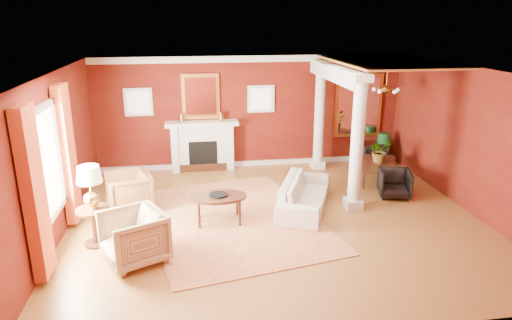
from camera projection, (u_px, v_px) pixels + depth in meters
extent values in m
plane|color=brown|center=(276.00, 219.00, 9.05)|extent=(8.00, 8.00, 0.00)
cube|color=#561C0C|center=(251.00, 112.00, 11.91)|extent=(8.00, 0.04, 2.90)
cube|color=#561C0C|center=(335.00, 232.00, 5.31)|extent=(8.00, 0.04, 2.90)
cube|color=#561C0C|center=(55.00, 159.00, 8.04)|extent=(0.04, 7.00, 2.90)
cube|color=#561C0C|center=(472.00, 141.00, 9.18)|extent=(0.04, 7.00, 2.90)
cube|color=white|center=(278.00, 72.00, 8.17)|extent=(8.00, 7.00, 0.04)
cube|color=silver|center=(203.00, 147.00, 11.82)|extent=(1.60, 0.34, 1.20)
cube|color=black|center=(203.00, 155.00, 11.70)|extent=(0.72, 0.03, 0.70)
cube|color=black|center=(204.00, 168.00, 11.81)|extent=(1.20, 0.05, 0.20)
cube|color=silver|center=(202.00, 123.00, 11.59)|extent=(1.85, 0.42, 0.10)
cube|color=silver|center=(175.00, 149.00, 11.69)|extent=(0.16, 0.40, 1.20)
cube|color=silver|center=(230.00, 146.00, 11.89)|extent=(0.16, 0.40, 1.20)
cube|color=gold|center=(201.00, 97.00, 11.55)|extent=(0.95, 0.06, 1.15)
cube|color=white|center=(201.00, 97.00, 11.52)|extent=(0.78, 0.02, 0.98)
cube|color=silver|center=(138.00, 102.00, 11.37)|extent=(0.70, 0.06, 0.70)
cube|color=white|center=(138.00, 102.00, 11.34)|extent=(0.54, 0.02, 0.54)
cube|color=silver|center=(261.00, 99.00, 11.81)|extent=(0.70, 0.06, 0.70)
cube|color=white|center=(261.00, 99.00, 11.78)|extent=(0.54, 0.02, 0.54)
cube|color=white|center=(45.00, 163.00, 7.45)|extent=(0.03, 1.30, 1.70)
cube|color=silver|center=(34.00, 178.00, 6.79)|extent=(0.08, 0.10, 1.90)
cube|color=silver|center=(58.00, 151.00, 8.11)|extent=(0.08, 0.10, 1.90)
cube|color=#BC4120|center=(34.00, 194.00, 6.56)|extent=(0.18, 0.55, 2.60)
cube|color=#BC4120|center=(67.00, 154.00, 8.45)|extent=(0.18, 0.55, 2.60)
cube|color=silver|center=(353.00, 204.00, 9.54)|extent=(0.34, 0.34, 0.20)
cylinder|color=silver|center=(357.00, 141.00, 9.13)|extent=(0.26, 0.26, 2.50)
cube|color=silver|center=(362.00, 78.00, 8.75)|extent=(0.36, 0.36, 0.16)
cube|color=silver|center=(317.00, 164.00, 12.09)|extent=(0.34, 0.34, 0.20)
cylinder|color=silver|center=(320.00, 114.00, 11.68)|extent=(0.26, 0.26, 2.50)
cube|color=silver|center=(322.00, 64.00, 11.29)|extent=(0.36, 0.36, 0.16)
cube|color=silver|center=(335.00, 73.00, 10.29)|extent=(0.30, 3.20, 0.32)
cube|color=#C67E3A|center=(387.00, 62.00, 10.23)|extent=(2.30, 3.40, 0.04)
cube|color=gold|center=(358.00, 106.00, 12.25)|extent=(1.30, 0.06, 1.70)
cube|color=white|center=(359.00, 106.00, 12.22)|extent=(1.10, 0.02, 1.50)
cylinder|color=#A67C34|center=(387.00, 75.00, 10.38)|extent=(0.02, 0.02, 0.65)
sphere|color=#A67C34|center=(386.00, 89.00, 10.48)|extent=(0.20, 0.20, 0.20)
sphere|color=white|center=(398.00, 90.00, 10.52)|extent=(0.09, 0.09, 0.09)
sphere|color=white|center=(385.00, 88.00, 10.75)|extent=(0.09, 0.09, 0.09)
sphere|color=white|center=(374.00, 89.00, 10.61)|extent=(0.09, 0.09, 0.09)
sphere|color=white|center=(380.00, 92.00, 10.30)|extent=(0.09, 0.09, 0.09)
sphere|color=white|center=(395.00, 92.00, 10.25)|extent=(0.09, 0.09, 0.09)
cube|color=silver|center=(251.00, 59.00, 11.46)|extent=(8.00, 0.08, 0.16)
cube|color=silver|center=(252.00, 163.00, 12.29)|extent=(8.00, 0.08, 0.12)
cube|color=maroon|center=(233.00, 219.00, 9.04)|extent=(3.95, 4.78, 0.02)
imported|color=beige|center=(305.00, 190.00, 9.44)|extent=(1.40, 2.22, 0.84)
imported|color=black|center=(129.00, 190.00, 9.34)|extent=(1.00, 1.04, 0.89)
imported|color=tan|center=(134.00, 235.00, 7.37)|extent=(1.17, 1.20, 0.94)
cylinder|color=black|center=(218.00, 197.00, 8.77)|extent=(1.10, 1.10, 0.05)
cylinder|color=black|center=(199.00, 217.00, 8.57)|extent=(0.05, 0.05, 0.50)
cylinder|color=black|center=(240.00, 214.00, 8.68)|extent=(0.05, 0.05, 0.50)
cylinder|color=black|center=(198.00, 206.00, 9.03)|extent=(0.05, 0.05, 0.50)
cylinder|color=black|center=(237.00, 204.00, 9.14)|extent=(0.05, 0.05, 0.50)
imported|color=black|center=(215.00, 188.00, 8.78)|extent=(0.18, 0.06, 0.25)
cylinder|color=black|center=(97.00, 243.00, 8.06)|extent=(0.43, 0.43, 0.04)
cylinder|color=black|center=(95.00, 227.00, 7.96)|extent=(0.10, 0.10, 0.66)
cylinder|color=black|center=(93.00, 210.00, 7.86)|extent=(0.58, 0.58, 0.04)
sphere|color=#A67C34|center=(92.00, 199.00, 7.81)|extent=(0.27, 0.27, 0.27)
cylinder|color=#A67C34|center=(91.00, 189.00, 7.75)|extent=(0.03, 0.03, 0.29)
cone|color=white|center=(89.00, 174.00, 7.67)|extent=(0.43, 0.43, 0.29)
imported|color=black|center=(380.00, 167.00, 10.97)|extent=(0.99, 1.45, 0.76)
imported|color=black|center=(395.00, 182.00, 10.08)|extent=(0.80, 0.77, 0.68)
imported|color=black|center=(370.00, 153.00, 12.21)|extent=(0.75, 0.71, 0.71)
sphere|color=#14401A|center=(382.00, 158.00, 12.30)|extent=(0.37, 0.37, 0.37)
cylinder|color=#14401A|center=(383.00, 149.00, 12.22)|extent=(0.33, 0.33, 0.88)
imported|color=#26591E|center=(381.00, 142.00, 10.84)|extent=(0.61, 0.66, 0.45)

